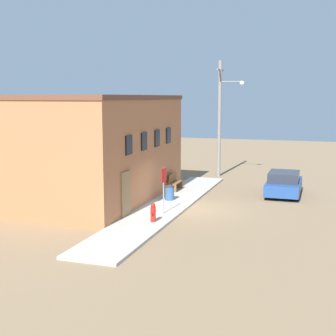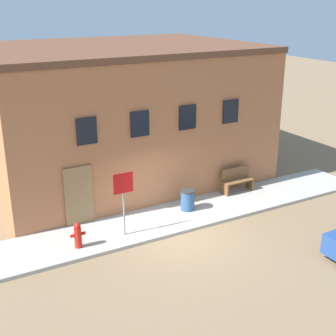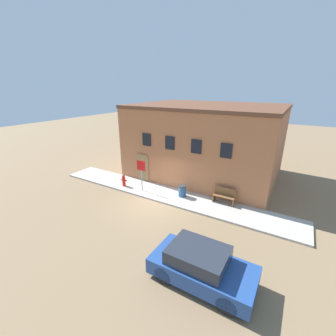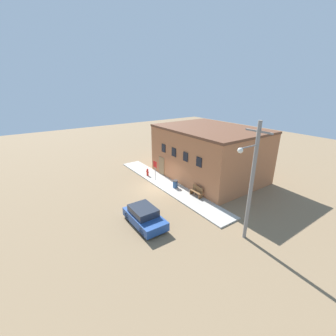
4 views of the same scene
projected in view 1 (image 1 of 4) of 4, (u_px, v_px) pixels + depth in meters
ground_plane at (188, 209)px, 23.60m from camera, size 80.00×80.00×0.00m
sidewalk at (167, 206)px, 23.94m from camera, size 17.28×2.27×0.12m
brick_building at (80, 147)px, 25.80m from camera, size 11.21×8.48×5.69m
fire_hydrant at (153, 212)px, 20.65m from camera, size 0.49×0.23×0.84m
stop_sign at (164, 181)px, 22.01m from camera, size 0.69×0.06×2.18m
bench at (175, 182)px, 27.68m from camera, size 1.33×0.44×0.98m
trash_bin at (169, 193)px, 25.03m from camera, size 0.53×0.53×0.78m
utility_pole at (221, 115)px, 32.69m from camera, size 1.80×1.81×8.08m
parked_car at (284, 184)px, 26.73m from camera, size 3.88×1.86×1.39m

